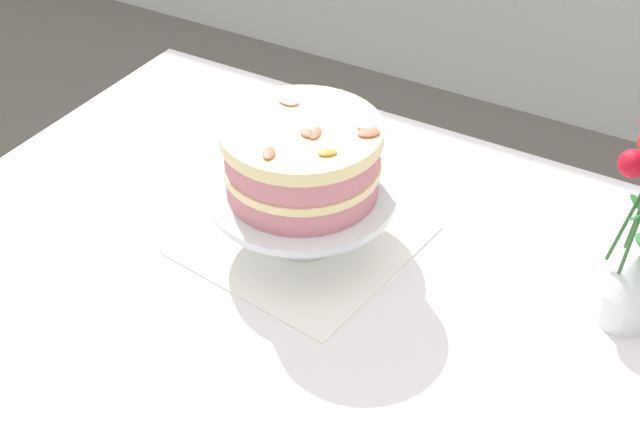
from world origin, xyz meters
name	(u,v)px	position (x,y,z in m)	size (l,w,h in m)	color
dining_table	(328,349)	(0.00, -0.02, 0.65)	(1.40, 1.00, 0.74)	white
linen_napkin	(303,240)	(-0.11, 0.08, 0.74)	(0.32, 0.32, 0.00)	white
cake_stand	(303,199)	(-0.11, 0.08, 0.82)	(0.29, 0.29, 0.10)	silver
layer_cake	(302,158)	(-0.11, 0.08, 0.90)	(0.24, 0.24, 0.12)	#CC7A84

